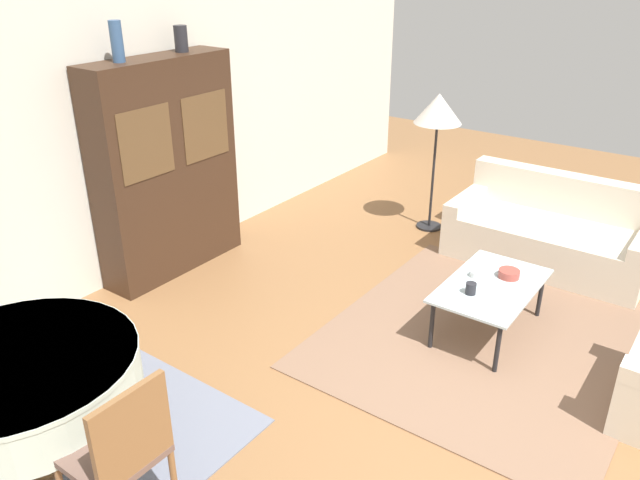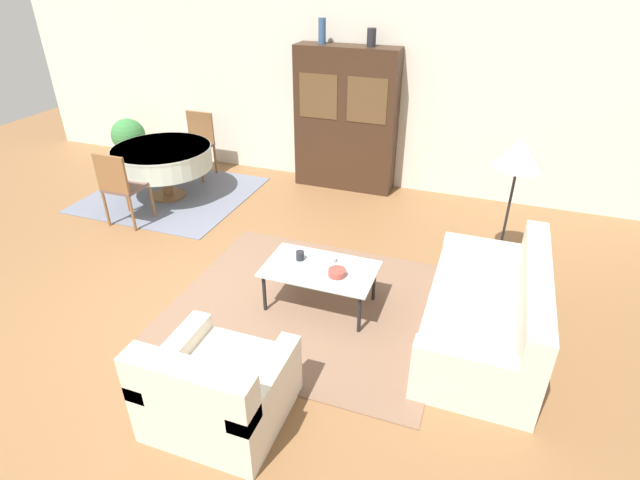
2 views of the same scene
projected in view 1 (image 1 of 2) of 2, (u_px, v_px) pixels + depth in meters
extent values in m
plane|color=brown|center=(479.00, 440.00, 3.98)|extent=(14.00, 14.00, 0.00)
cube|color=beige|center=(95.00, 141.00, 5.33)|extent=(10.00, 0.06, 2.70)
cube|color=brown|center=(484.00, 338.00, 5.01)|extent=(2.61, 2.29, 0.01)
cube|color=slate|center=(34.00, 453.00, 3.87)|extent=(2.21, 2.05, 0.01)
cube|color=beige|center=(547.00, 243.00, 6.13)|extent=(0.94, 1.86, 0.43)
cube|color=beige|center=(565.00, 193.00, 6.23)|extent=(0.20, 1.86, 0.39)
cube|color=beige|center=(469.00, 198.00, 6.47)|extent=(0.94, 0.16, 0.12)
cylinder|color=black|center=(498.00, 348.00, 4.52)|extent=(0.04, 0.04, 0.41)
cylinder|color=black|center=(540.00, 294.00, 5.22)|extent=(0.04, 0.04, 0.41)
cylinder|color=black|center=(432.00, 325.00, 4.80)|extent=(0.04, 0.04, 0.41)
cylinder|color=black|center=(481.00, 277.00, 5.50)|extent=(0.04, 0.04, 0.41)
cube|color=silver|center=(492.00, 285.00, 4.92)|extent=(1.07, 0.65, 0.02)
cube|color=#382316|center=(167.00, 169.00, 5.74)|extent=(1.44, 0.38, 2.00)
cube|color=brown|center=(146.00, 144.00, 5.23)|extent=(0.55, 0.01, 0.60)
cube|color=brown|center=(206.00, 127.00, 5.74)|extent=(0.55, 0.01, 0.60)
cylinder|color=brown|center=(40.00, 455.00, 3.83)|extent=(0.48, 0.48, 0.03)
cylinder|color=brown|center=(34.00, 429.00, 3.74)|extent=(0.14, 0.14, 0.43)
cylinder|color=beige|center=(21.00, 380.00, 3.59)|extent=(1.34, 1.34, 0.30)
cylinder|color=beige|center=(16.00, 360.00, 3.53)|extent=(1.35, 1.35, 0.03)
cylinder|color=brown|center=(126.00, 451.00, 3.56)|extent=(0.04, 0.04, 0.46)
cube|color=brown|center=(113.00, 454.00, 3.20)|extent=(0.44, 0.44, 0.04)
cube|color=brown|center=(132.00, 432.00, 2.99)|extent=(0.44, 0.04, 0.47)
cylinder|color=brown|center=(10.00, 374.00, 4.21)|extent=(0.04, 0.04, 0.46)
cylinder|color=black|center=(429.00, 226.00, 7.00)|extent=(0.28, 0.28, 0.02)
cylinder|color=black|center=(433.00, 175.00, 6.74)|extent=(0.03, 0.03, 1.19)
cone|color=beige|center=(438.00, 108.00, 6.43)|extent=(0.50, 0.50, 0.31)
cylinder|color=#232328|center=(471.00, 288.00, 4.76)|extent=(0.08, 0.08, 0.09)
cylinder|color=#9E4238|center=(509.00, 274.00, 5.01)|extent=(0.17, 0.17, 0.06)
cylinder|color=white|center=(478.00, 274.00, 5.02)|extent=(0.12, 0.12, 0.05)
cylinder|color=#33517A|center=(117.00, 42.00, 4.98)|extent=(0.10, 0.10, 0.32)
cylinder|color=#232328|center=(181.00, 39.00, 5.50)|extent=(0.12, 0.12, 0.23)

